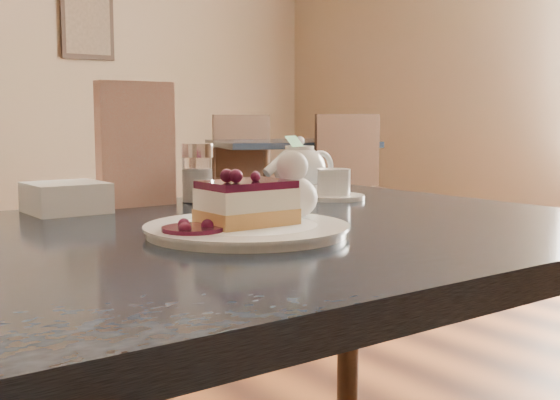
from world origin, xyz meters
TOP-DOWN VIEW (x-y plane):
  - main_table at (0.04, -0.04)m, footprint 1.11×0.74m
  - dessert_plate at (0.04, -0.08)m, footprint 0.25×0.25m
  - cheesecake_slice at (0.04, -0.08)m, footprint 0.11×0.08m
  - whipped_cream at (0.12, -0.07)m, footprint 0.07×0.07m
  - berry_sauce at (-0.04, -0.09)m, footprint 0.07×0.07m
  - tea_set at (0.39, 0.24)m, footprint 0.15×0.22m
  - menu_card at (0.05, 0.26)m, footprint 0.13×0.03m
  - sugar_shaker at (0.16, 0.24)m, footprint 0.06×0.06m
  - napkin_stack at (-0.07, 0.25)m, footprint 0.11×0.11m
  - bg_table_far_right at (2.21, 2.70)m, footprint 1.12×1.69m

SIDE VIEW (x-z plane):
  - bg_table_far_right at x=2.21m, z-range -0.50..0.63m
  - main_table at x=0.04m, z-range 0.27..0.97m
  - dessert_plate at x=0.04m, z-range 0.69..0.70m
  - berry_sauce at x=-0.04m, z-range 0.70..0.71m
  - napkin_stack at x=-0.07m, z-range 0.69..0.74m
  - cheesecake_slice at x=0.04m, z-range 0.70..0.76m
  - tea_set at x=0.39m, z-range 0.68..0.78m
  - whipped_cream at x=0.12m, z-range 0.70..0.76m
  - sugar_shaker at x=0.16m, z-range 0.69..0.79m
  - menu_card at x=0.05m, z-range 0.69..0.90m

